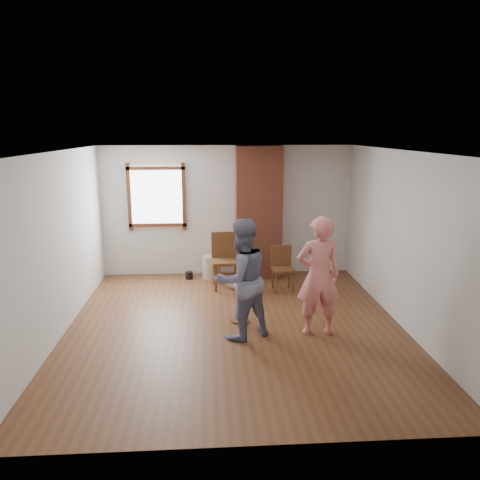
# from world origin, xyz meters

# --- Properties ---
(ground) EXTENTS (5.50, 5.50, 0.00)m
(ground) POSITION_xyz_m (0.00, 0.00, 0.00)
(ground) COLOR brown
(ground) RESTS_ON ground
(room_shell) EXTENTS (5.04, 5.52, 2.62)m
(room_shell) POSITION_xyz_m (-0.06, 0.61, 1.81)
(room_shell) COLOR silver
(room_shell) RESTS_ON ground
(brick_chimney) EXTENTS (0.90, 0.50, 2.60)m
(brick_chimney) POSITION_xyz_m (0.60, 2.50, 1.30)
(brick_chimney) COLOR #AA543C
(brick_chimney) RESTS_ON ground
(stoneware_crock) EXTENTS (0.47, 0.47, 0.46)m
(stoneware_crock) POSITION_xyz_m (-0.34, 2.40, 0.23)
(stoneware_crock) COLOR #CBB792
(stoneware_crock) RESTS_ON ground
(dark_pot) EXTENTS (0.19, 0.19, 0.15)m
(dark_pot) POSITION_xyz_m (-0.78, 2.38, 0.07)
(dark_pot) COLOR black
(dark_pot) RESTS_ON ground
(dining_chair_left) EXTENTS (0.51, 0.51, 1.03)m
(dining_chair_left) POSITION_xyz_m (-0.09, 1.85, 0.58)
(dining_chair_left) COLOR brown
(dining_chair_left) RESTS_ON ground
(dining_chair_right) EXTENTS (0.41, 0.41, 0.82)m
(dining_chair_right) POSITION_xyz_m (0.95, 1.61, 0.46)
(dining_chair_right) COLOR brown
(dining_chair_right) RESTS_ON ground
(side_table) EXTENTS (0.40, 0.40, 0.60)m
(side_table) POSITION_xyz_m (0.08, 0.19, 0.40)
(side_table) COLOR brown
(side_table) RESTS_ON ground
(cake_plate) EXTENTS (0.18, 0.18, 0.01)m
(cake_plate) POSITION_xyz_m (0.08, 0.19, 0.60)
(cake_plate) COLOR white
(cake_plate) RESTS_ON side_table
(cake_slice) EXTENTS (0.08, 0.07, 0.06)m
(cake_slice) POSITION_xyz_m (0.09, 0.19, 0.64)
(cake_slice) COLOR white
(cake_slice) RESTS_ON cake_plate
(man) EXTENTS (1.05, 0.97, 1.72)m
(man) POSITION_xyz_m (0.06, -0.36, 0.86)
(man) COLOR #15173A
(man) RESTS_ON ground
(person_pink) EXTENTS (0.64, 0.42, 1.74)m
(person_pink) POSITION_xyz_m (1.17, -0.31, 0.87)
(person_pink) COLOR #EB7C75
(person_pink) RESTS_ON ground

